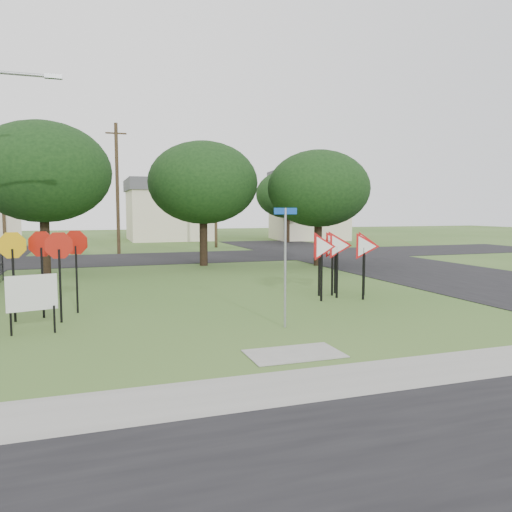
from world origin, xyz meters
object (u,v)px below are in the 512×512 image
at_px(street_name_sign, 285,260).
at_px(info_board, 32,295).
at_px(yield_sign_cluster, 339,248).
at_px(stop_sign_cluster, 48,254).

bearing_deg(street_name_sign, info_board, 167.97).
height_order(street_name_sign, yield_sign_cluster, street_name_sign).
bearing_deg(street_name_sign, yield_sign_cluster, 45.99).
relative_size(street_name_sign, info_board, 2.11).
height_order(street_name_sign, stop_sign_cluster, street_name_sign).
bearing_deg(yield_sign_cluster, stop_sign_cluster, -176.69).
xyz_separation_m(street_name_sign, info_board, (-6.15, 1.31, -0.80)).
distance_m(stop_sign_cluster, info_board, 2.02).
xyz_separation_m(street_name_sign, yield_sign_cluster, (3.54, 3.66, -0.05)).
bearing_deg(stop_sign_cluster, yield_sign_cluster, 3.31).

